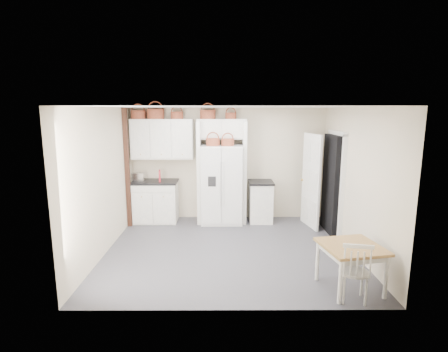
{
  "coord_description": "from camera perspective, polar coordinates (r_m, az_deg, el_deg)",
  "views": [
    {
      "loc": [
        -0.13,
        -6.12,
        2.55
      ],
      "look_at": [
        -0.1,
        0.4,
        1.31
      ],
      "focal_mm": 28.0,
      "sensor_mm": 36.0,
      "label": 1
    }
  ],
  "objects": [
    {
      "name": "wall_right",
      "position": [
        6.68,
        20.65,
        -0.75
      ],
      "size": [
        0.0,
        4.0,
        4.0
      ],
      "primitive_type": "plane",
      "rotation": [
        1.57,
        0.0,
        -1.57
      ],
      "color": "beige",
      "rests_on": "floor"
    },
    {
      "name": "dining_table",
      "position": [
        5.48,
        19.89,
        -13.82
      ],
      "size": [
        0.93,
        0.93,
        0.66
      ],
      "primitive_type": "cube",
      "rotation": [
        0.0,
        0.0,
        0.19
      ],
      "color": "olive",
      "rests_on": "floor"
    },
    {
      "name": "doorway_void",
      "position": [
        7.63,
        17.25,
        -1.28
      ],
      "size": [
        0.18,
        0.85,
        2.05
      ],
      "primitive_type": "cube",
      "color": "black",
      "rests_on": "floor"
    },
    {
      "name": "basket_fridge_b",
      "position": [
        7.7,
        0.6,
        5.55
      ],
      "size": [
        0.28,
        0.28,
        0.15
      ],
      "primitive_type": "cylinder",
      "color": "brown",
      "rests_on": "refrigerator"
    },
    {
      "name": "counter_right",
      "position": [
        8.03,
        6.04,
        -1.0
      ],
      "size": [
        0.55,
        0.66,
        0.04
      ],
      "primitive_type": "cube",
      "color": "black",
      "rests_on": "base_cab_right"
    },
    {
      "name": "upper_cabinet",
      "position": [
        8.09,
        -10.03,
        5.97
      ],
      "size": [
        1.4,
        0.34,
        0.9
      ],
      "primitive_type": "cube",
      "color": "silver",
      "rests_on": "wall_back"
    },
    {
      "name": "floor",
      "position": [
        6.63,
        0.93,
        -11.89
      ],
      "size": [
        4.5,
        4.5,
        0.0
      ],
      "primitive_type": "plane",
      "color": "#413F4D",
      "rests_on": "ground"
    },
    {
      "name": "cookbook_cream",
      "position": [
        8.0,
        -10.47,
        -0.1
      ],
      "size": [
        0.05,
        0.15,
        0.22
      ],
      "primitive_type": "cube",
      "rotation": [
        0.0,
        0.0,
        0.13
      ],
      "color": "beige",
      "rests_on": "counter_left"
    },
    {
      "name": "basket_fridge_a",
      "position": [
        7.7,
        -1.83,
        5.58
      ],
      "size": [
        0.3,
        0.3,
        0.16
      ],
      "primitive_type": "cylinder",
      "color": "brown",
      "rests_on": "refrigerator"
    },
    {
      "name": "counter_left",
      "position": [
        8.13,
        -11.22,
        -0.9
      ],
      "size": [
        1.03,
        0.67,
        0.04
      ],
      "primitive_type": "cube",
      "color": "black",
      "rests_on": "base_cab_left"
    },
    {
      "name": "fridge_panel_right",
      "position": [
        7.96,
        3.31,
        0.59
      ],
      "size": [
        0.08,
        0.6,
        2.3
      ],
      "primitive_type": "cube",
      "color": "silver",
      "rests_on": "floor"
    },
    {
      "name": "wall_left",
      "position": [
        6.59,
        -18.98,
        -0.79
      ],
      "size": [
        0.0,
        4.0,
        4.0
      ],
      "primitive_type": "plane",
      "rotation": [
        1.57,
        0.0,
        1.57
      ],
      "color": "beige",
      "rests_on": "floor"
    },
    {
      "name": "bridge_cabinet",
      "position": [
        7.96,
        -0.37,
        7.68
      ],
      "size": [
        1.12,
        0.34,
        0.45
      ],
      "primitive_type": "cube",
      "color": "silver",
      "rests_on": "wall_back"
    },
    {
      "name": "refrigerator",
      "position": [
        7.94,
        -0.37,
        -1.33
      ],
      "size": [
        0.92,
        0.74,
        1.78
      ],
      "primitive_type": "cube",
      "color": "silver",
      "rests_on": "floor"
    },
    {
      "name": "base_cab_left",
      "position": [
        8.24,
        -11.1,
        -4.17
      ],
      "size": [
        0.99,
        0.63,
        0.92
      ],
      "primitive_type": "cube",
      "color": "silver",
      "rests_on": "floor"
    },
    {
      "name": "toaster",
      "position": [
        8.14,
        -13.8,
        -0.15
      ],
      "size": [
        0.29,
        0.19,
        0.19
      ],
      "primitive_type": "cube",
      "rotation": [
        0.0,
        0.0,
        -0.1
      ],
      "color": "silver",
      "rests_on": "counter_left"
    },
    {
      "name": "windsor_chair",
      "position": [
        5.18,
        20.46,
        -14.47
      ],
      "size": [
        0.46,
        0.43,
        0.81
      ],
      "primitive_type": "cube",
      "rotation": [
        0.0,
        0.0,
        -0.18
      ],
      "color": "silver",
      "rests_on": "floor"
    },
    {
      "name": "base_cab_right",
      "position": [
        8.14,
        5.97,
        -4.26
      ],
      "size": [
        0.51,
        0.62,
        0.9
      ],
      "primitive_type": "cube",
      "color": "silver",
      "rests_on": "floor"
    },
    {
      "name": "cookbook_red",
      "position": [
        8.0,
        -10.45,
        0.03
      ],
      "size": [
        0.06,
        0.18,
        0.26
      ],
      "primitive_type": "cube",
      "rotation": [
        0.0,
        0.0,
        0.15
      ],
      "color": "#A91F2B",
      "rests_on": "counter_left"
    },
    {
      "name": "ceiling",
      "position": [
        6.12,
        1.01,
        11.2
      ],
      "size": [
        4.5,
        4.5,
        0.0
      ],
      "primitive_type": "plane",
      "color": "white",
      "rests_on": "wall_back"
    },
    {
      "name": "basket_upper_a",
      "position": [
        8.17,
        -13.82,
        9.69
      ],
      "size": [
        0.33,
        0.33,
        0.19
      ],
      "primitive_type": "cylinder",
      "color": "brown",
      "rests_on": "upper_cabinet"
    },
    {
      "name": "basket_bridge_a",
      "position": [
        7.95,
        -2.67,
        9.99
      ],
      "size": [
        0.35,
        0.35,
        0.2
      ],
      "primitive_type": "cylinder",
      "color": "brown",
      "rests_on": "bridge_cabinet"
    },
    {
      "name": "wall_back",
      "position": [
        8.21,
        0.68,
        1.99
      ],
      "size": [
        4.5,
        0.0,
        4.5
      ],
      "primitive_type": "plane",
      "rotation": [
        1.57,
        0.0,
        0.0
      ],
      "color": "beige",
      "rests_on": "floor"
    },
    {
      "name": "basket_upper_c",
      "position": [
        8.01,
        -7.7,
        9.8
      ],
      "size": [
        0.28,
        0.28,
        0.16
      ],
      "primitive_type": "cylinder",
      "color": "brown",
      "rests_on": "upper_cabinet"
    },
    {
      "name": "basket_upper_b",
      "position": [
        8.09,
        -11.12,
        9.92
      ],
      "size": [
        0.38,
        0.38,
        0.22
      ],
      "primitive_type": "cylinder",
      "color": "brown",
      "rests_on": "upper_cabinet"
    },
    {
      "name": "basket_bridge_b",
      "position": [
        7.95,
        1.11,
        9.81
      ],
      "size": [
        0.25,
        0.25,
        0.14
      ],
      "primitive_type": "cylinder",
      "color": "brown",
      "rests_on": "bridge_cabinet"
    },
    {
      "name": "trim_post",
      "position": [
        7.85,
        -15.52,
        1.18
      ],
      "size": [
        0.09,
        0.09,
        2.6
      ],
      "primitive_type": "cube",
      "color": "#371B10",
      "rests_on": "floor"
    },
    {
      "name": "fridge_panel_left",
      "position": [
        7.96,
        -4.04,
        0.58
      ],
      "size": [
        0.08,
        0.6,
        2.3
      ],
      "primitive_type": "cube",
      "color": "silver",
      "rests_on": "floor"
    },
    {
      "name": "door_slab",
      "position": [
        7.85,
        14.02,
        -0.79
      ],
      "size": [
        0.21,
        0.79,
        2.05
      ],
      "primitive_type": "cube",
      "rotation": [
        0.0,
        0.0,
        -1.36
      ],
      "color": "white",
      "rests_on": "floor"
    }
  ]
}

